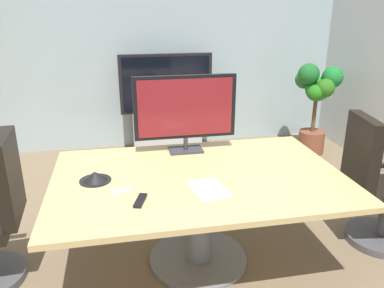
# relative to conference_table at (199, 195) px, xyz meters

# --- Properties ---
(ground_plane) EXTENTS (6.65, 6.65, 0.00)m
(ground_plane) POSITION_rel_conference_table_xyz_m (-0.11, -0.03, -0.57)
(ground_plane) COLOR #7A664C
(wall_back_glass_partition) EXTENTS (5.34, 0.10, 2.97)m
(wall_back_glass_partition) POSITION_rel_conference_table_xyz_m (-0.11, 2.79, 0.91)
(wall_back_glass_partition) COLOR #9EB2B7
(wall_back_glass_partition) RESTS_ON ground
(conference_table) EXTENTS (2.08, 1.36, 0.73)m
(conference_table) POSITION_rel_conference_table_xyz_m (0.00, 0.00, 0.00)
(conference_table) COLOR tan
(conference_table) RESTS_ON ground
(office_chair_right) EXTENTS (0.63, 0.61, 1.09)m
(office_chair_right) POSITION_rel_conference_table_xyz_m (1.47, -0.03, -0.11)
(office_chair_right) COLOR #4C4C51
(office_chair_right) RESTS_ON ground
(tv_monitor) EXTENTS (0.84, 0.18, 0.64)m
(tv_monitor) POSITION_rel_conference_table_xyz_m (-0.00, 0.51, 0.52)
(tv_monitor) COLOR #333338
(tv_monitor) RESTS_ON conference_table
(wall_display_unit) EXTENTS (1.20, 0.36, 1.31)m
(wall_display_unit) POSITION_rel_conference_table_xyz_m (0.09, 2.44, -0.13)
(wall_display_unit) COLOR #B7BABC
(wall_display_unit) RESTS_ON ground
(potted_plant) EXTENTS (0.57, 0.57, 1.20)m
(potted_plant) POSITION_rel_conference_table_xyz_m (2.00, 2.01, 0.18)
(potted_plant) COLOR brown
(potted_plant) RESTS_ON ground
(conference_phone) EXTENTS (0.22, 0.22, 0.07)m
(conference_phone) POSITION_rel_conference_table_xyz_m (-0.73, 0.05, 0.19)
(conference_phone) COLOR black
(conference_phone) RESTS_ON conference_table
(remote_control) EXTENTS (0.10, 0.18, 0.02)m
(remote_control) POSITION_rel_conference_table_xyz_m (-0.44, -0.32, 0.17)
(remote_control) COLOR black
(remote_control) RESTS_ON conference_table
(whiteboard_marker) EXTENTS (0.13, 0.05, 0.02)m
(whiteboard_marker) POSITION_rel_conference_table_xyz_m (-0.56, -0.16, 0.17)
(whiteboard_marker) COLOR silver
(whiteboard_marker) RESTS_ON conference_table
(paper_notepad) EXTENTS (0.26, 0.33, 0.01)m
(paper_notepad) POSITION_rel_conference_table_xyz_m (0.02, -0.24, 0.16)
(paper_notepad) COLOR white
(paper_notepad) RESTS_ON conference_table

